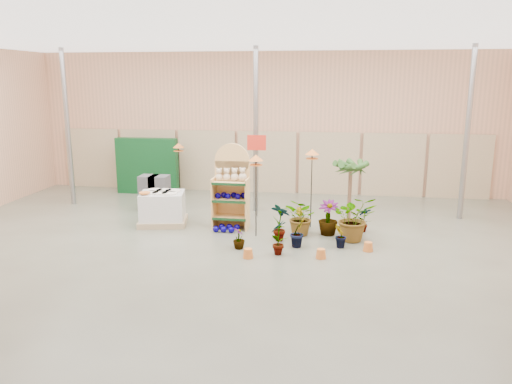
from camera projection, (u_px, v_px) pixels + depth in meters
room at (239, 144)px, 11.11m from camera, size 15.20×12.10×4.70m
display_shelf at (232, 189)px, 12.39m from camera, size 0.89×0.57×2.10m
teddy_bears at (232, 175)px, 12.21m from camera, size 0.78×0.20×0.33m
gazing_balls_shelf at (231, 196)px, 12.31m from camera, size 0.77×0.26×0.15m
gazing_balls_floor at (227, 228)px, 12.19m from camera, size 0.63×0.39×0.15m
pallet_stack at (163, 208)px, 12.70m from camera, size 1.34×1.18×0.87m
charcoal_planters at (155, 193)px, 14.04m from camera, size 0.80×0.50×1.00m
trellis_stock at (147, 166)px, 16.09m from camera, size 2.00×0.30×1.80m
offer_sign at (257, 159)px, 13.24m from camera, size 0.50×0.08×2.20m
bird_table_front at (256, 161)px, 11.43m from camera, size 0.34×0.34×1.95m
bird_table_right at (312, 155)px, 12.15m from camera, size 0.34×0.34×1.98m
bird_table_back at (179, 147)px, 14.91m from camera, size 0.34×0.34×1.77m
palm at (351, 166)px, 12.74m from camera, size 0.70×0.70×1.71m
potted_plant_0 at (280, 222)px, 11.38m from camera, size 0.57×0.52×0.90m
potted_plant_1 at (298, 232)px, 10.99m from camera, size 0.46×0.47×0.67m
potted_plant_2 at (302, 217)px, 11.79m from camera, size 1.06×1.05×0.89m
potted_plant_3 at (328, 218)px, 11.84m from camera, size 0.52×0.52×0.84m
potted_plant_4 at (364, 219)px, 12.10m from camera, size 0.39×0.33×0.63m
potted_plant_5 at (302, 218)px, 12.37m from camera, size 0.36×0.32×0.54m
potted_plant_7 at (239, 238)px, 10.90m from camera, size 0.33×0.33×0.46m
potted_plant_8 at (278, 237)px, 10.50m from camera, size 0.44×0.49×0.77m
potted_plant_9 at (341, 236)px, 10.92m from camera, size 0.26×0.32×0.55m
potted_plant_10 at (354, 218)px, 11.38m from camera, size 1.09×0.99×1.08m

